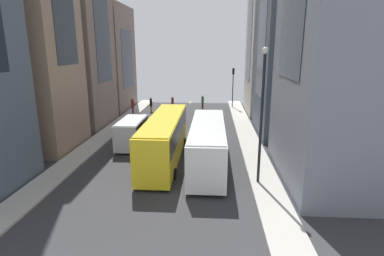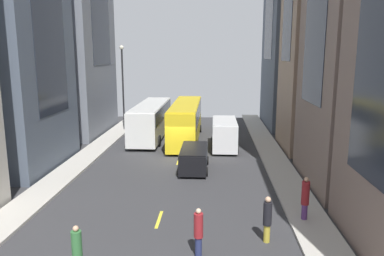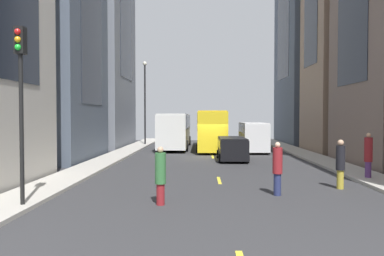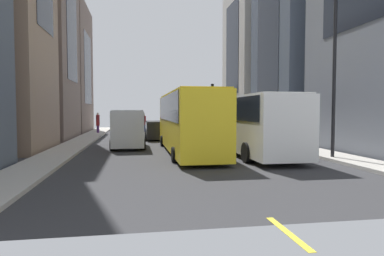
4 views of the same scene
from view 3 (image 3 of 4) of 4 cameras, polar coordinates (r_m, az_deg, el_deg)
name	(u,v)px [view 3 (image 3 of 4)]	position (r m, az deg, el deg)	size (l,w,h in m)	color
ground_plane	(213,157)	(28.66, 3.19, -4.46)	(40.99, 40.99, 0.00)	#333335
sidewalk_west	(116,156)	(29.39, -11.57, -4.19)	(2.05, 44.00, 0.15)	#B2ADA3
sidewalk_east	(311,156)	(29.82, 17.74, -4.15)	(2.05, 44.00, 0.15)	#B2ADA3
lane_stripe_1	(219,180)	(18.26, 4.17, -7.99)	(0.16, 2.00, 0.01)	yellow
lane_stripe_2	(213,157)	(28.65, 3.19, -4.44)	(0.16, 2.00, 0.01)	yellow
lane_stripe_3	(210,146)	(39.11, 2.73, -2.79)	(0.16, 2.00, 0.01)	yellow
lane_stripe_4	(208,140)	(49.58, 2.47, -1.84)	(0.16, 2.00, 0.01)	yellow
building_west_1	(48,37)	(29.35, -21.22, 12.89)	(6.47, 8.95, 17.64)	#4C5666
city_bus_white	(175,128)	(36.77, -2.58, 0.05)	(2.80, 11.57, 3.35)	silver
streetcar_yellow	(211,127)	(35.72, 2.91, 0.18)	(2.70, 12.31, 3.59)	yellow
delivery_van_white	(253,135)	(32.76, 9.36, -1.05)	(2.25, 5.11, 2.58)	white
car_black_0	(232,147)	(26.50, 6.17, -2.89)	(2.05, 4.41, 1.62)	black
pedestrian_waiting_curb	(160,174)	(13.14, -4.84, -7.09)	(0.38, 0.38, 2.04)	maroon
pedestrian_walking_far	(368,154)	(19.94, 25.36, -3.62)	(0.38, 0.38, 2.16)	#593372
pedestrian_crossing_mid	(340,163)	(17.17, 21.75, -4.97)	(0.38, 0.38, 2.11)	gold
pedestrian_crossing_near	(277,167)	(15.02, 12.94, -5.88)	(0.38, 0.38, 2.09)	navy
traffic_light_near_corner	(21,81)	(13.67, -24.74, 6.48)	(0.32, 0.44, 5.91)	black
streetlamp_near	(145,95)	(40.46, -7.21, 5.04)	(0.44, 0.44, 8.87)	black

